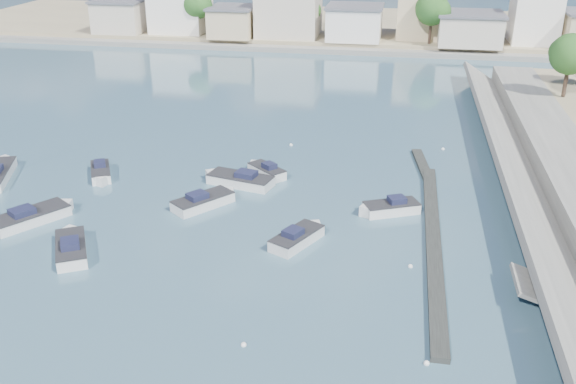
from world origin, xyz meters
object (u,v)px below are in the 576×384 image
Objects in this scene: motorboat_b at (299,237)px; motorboat_f at (265,171)px; motorboat_a at (71,247)px; motorboat_g at (101,173)px; motorboat_c at (238,180)px; motorboat_h at (206,201)px; motorboat_d at (388,209)px; motorboat_e at (35,216)px.

motorboat_b is 12.40m from motorboat_f.
motorboat_g is (-3.73, 12.51, 0.00)m from motorboat_a.
motorboat_h is at bearing -107.00° from motorboat_c.
motorboat_g is 11.14m from motorboat_h.
motorboat_c is at bearing 73.00° from motorboat_h.
motorboat_d and motorboat_h have the same top height.
motorboat_c and motorboat_g have the same top height.
motorboat_d and motorboat_f have the same top height.
motorboat_g is at bearing 155.39° from motorboat_b.
motorboat_h is (-13.93, -1.12, 0.00)m from motorboat_d.
motorboat_e is 1.30× the size of motorboat_g.
motorboat_c is at bearing 35.48° from motorboat_e.
motorboat_a is 1.13× the size of motorboat_d.
motorboat_e and motorboat_h have the same top height.
motorboat_h is at bearing 22.24° from motorboat_e.
motorboat_e and motorboat_g have the same top height.
motorboat_d is (5.90, 5.72, -0.00)m from motorboat_b.
motorboat_c is 1.64× the size of motorboat_f.
motorboat_e is at bearing -157.76° from motorboat_h.
motorboat_a and motorboat_c have the same top height.
motorboat_b and motorboat_h have the same top height.
motorboat_c is 15.95m from motorboat_e.
motorboat_a and motorboat_g have the same top height.
motorboat_f is at bearing 112.62° from motorboat_b.
motorboat_b is 19.64m from motorboat_e.
motorboat_d is at bearing -28.21° from motorboat_f.
motorboat_e is at bearing -97.70° from motorboat_g.
motorboat_d is 1.05× the size of motorboat_g.
motorboat_f is (-4.77, 11.45, 0.00)m from motorboat_b.
motorboat_e is (-19.63, -0.14, 0.00)m from motorboat_b.
motorboat_a is at bearing -154.66° from motorboat_d.
motorboat_h is (10.45, -3.85, -0.00)m from motorboat_g.
motorboat_a is 22.83m from motorboat_d.
motorboat_h is at bearing -115.43° from motorboat_f.
motorboat_d is at bearing -6.41° from motorboat_g.
motorboat_f is (14.86, 11.59, -0.00)m from motorboat_e.
motorboat_h is at bearing 150.15° from motorboat_b.
motorboat_a is 13.05m from motorboat_g.
motorboat_f is at bearing 57.25° from motorboat_a.
motorboat_c and motorboat_h have the same top height.
motorboat_a is 1.18× the size of motorboat_g.
motorboat_g is at bearing 106.63° from motorboat_a.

